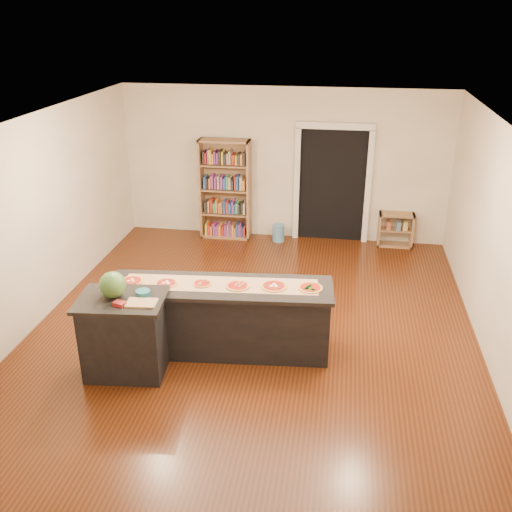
% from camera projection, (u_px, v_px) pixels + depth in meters
% --- Properties ---
extents(room, '(6.00, 7.00, 2.80)m').
position_uv_depth(room, '(254.00, 234.00, 7.32)').
color(room, '#F0E4CA').
rests_on(room, ground).
extents(doorway, '(1.40, 0.09, 2.21)m').
position_uv_depth(doorway, '(333.00, 178.00, 10.40)').
color(doorway, black).
rests_on(doorway, room).
extents(kitchen_island, '(2.79, 0.76, 0.92)m').
position_uv_depth(kitchen_island, '(221.00, 318.00, 7.22)').
color(kitchen_island, black).
rests_on(kitchen_island, ground).
extents(side_counter, '(1.01, 0.74, 0.99)m').
position_uv_depth(side_counter, '(125.00, 335.00, 6.77)').
color(side_counter, black).
rests_on(side_counter, ground).
extents(bookshelf, '(0.94, 0.33, 1.88)m').
position_uv_depth(bookshelf, '(225.00, 190.00, 10.63)').
color(bookshelf, '#9A724B').
rests_on(bookshelf, ground).
extents(low_shelf, '(0.63, 0.27, 0.63)m').
position_uv_depth(low_shelf, '(395.00, 230.00, 10.45)').
color(low_shelf, '#9A724B').
rests_on(low_shelf, ground).
extents(waste_bin, '(0.22, 0.22, 0.33)m').
position_uv_depth(waste_bin, '(278.00, 233.00, 10.73)').
color(waste_bin, '#548EBB').
rests_on(waste_bin, ground).
extents(kraft_paper, '(2.45, 0.64, 0.00)m').
position_uv_depth(kraft_paper, '(220.00, 284.00, 7.06)').
color(kraft_paper, tan).
rests_on(kraft_paper, kitchen_island).
extents(watermelon, '(0.31, 0.31, 0.31)m').
position_uv_depth(watermelon, '(113.00, 285.00, 6.54)').
color(watermelon, '#144214').
rests_on(watermelon, side_counter).
extents(cutting_board, '(0.36, 0.26, 0.02)m').
position_uv_depth(cutting_board, '(142.00, 303.00, 6.44)').
color(cutting_board, tan).
rests_on(cutting_board, side_counter).
extents(package_red, '(0.16, 0.13, 0.05)m').
position_uv_depth(package_red, '(119.00, 304.00, 6.40)').
color(package_red, maroon).
rests_on(package_red, side_counter).
extents(package_teal, '(0.17, 0.17, 0.06)m').
position_uv_depth(package_teal, '(143.00, 293.00, 6.62)').
color(package_teal, '#195966').
rests_on(package_teal, side_counter).
extents(pizza_a, '(0.28, 0.28, 0.02)m').
position_uv_depth(pizza_a, '(132.00, 281.00, 7.11)').
color(pizza_a, tan).
rests_on(pizza_a, kitchen_island).
extents(pizza_b, '(0.30, 0.30, 0.02)m').
position_uv_depth(pizza_b, '(166.00, 283.00, 7.06)').
color(pizza_b, tan).
rests_on(pizza_b, kitchen_island).
extents(pizza_c, '(0.26, 0.26, 0.02)m').
position_uv_depth(pizza_c, '(202.00, 283.00, 7.05)').
color(pizza_c, tan).
rests_on(pizza_c, kitchen_island).
extents(pizza_d, '(0.29, 0.29, 0.02)m').
position_uv_depth(pizza_d, '(238.00, 286.00, 6.99)').
color(pizza_d, tan).
rests_on(pizza_d, kitchen_island).
extents(pizza_e, '(0.32, 0.32, 0.02)m').
position_uv_depth(pizza_e, '(274.00, 286.00, 6.99)').
color(pizza_e, tan).
rests_on(pizza_e, kitchen_island).
extents(pizza_f, '(0.29, 0.29, 0.02)m').
position_uv_depth(pizza_f, '(310.00, 288.00, 6.95)').
color(pizza_f, tan).
rests_on(pizza_f, kitchen_island).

